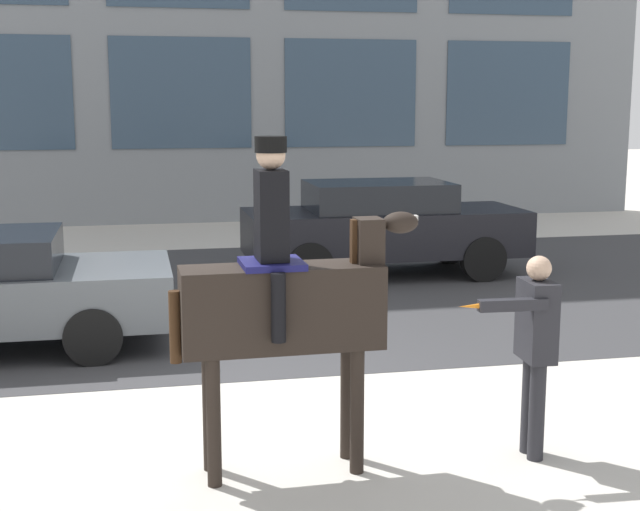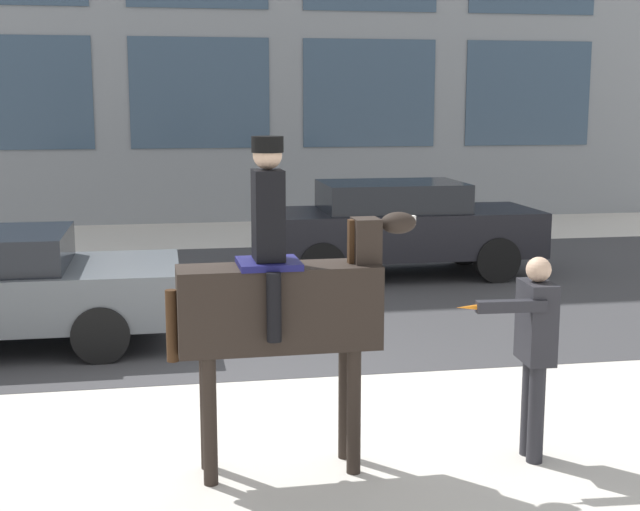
# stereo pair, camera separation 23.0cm
# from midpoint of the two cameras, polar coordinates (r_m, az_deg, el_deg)

# --- Properties ---
(ground_plane) EXTENTS (80.00, 80.00, 0.00)m
(ground_plane) POSITION_cam_midpoint_polar(r_m,az_deg,el_deg) (8.90, -4.57, -9.01)
(ground_plane) COLOR beige
(road_surface) EXTENTS (23.00, 8.50, 0.01)m
(road_surface) POSITION_cam_midpoint_polar(r_m,az_deg,el_deg) (13.46, -7.15, -2.51)
(road_surface) COLOR #38383A
(road_surface) RESTS_ON ground_plane
(mounted_horse_lead) EXTENTS (1.93, 0.65, 2.62)m
(mounted_horse_lead) POSITION_cam_midpoint_polar(r_m,az_deg,el_deg) (6.80, -3.16, -2.84)
(mounted_horse_lead) COLOR black
(mounted_horse_lead) RESTS_ON ground_plane
(pedestrian_bystander) EXTENTS (0.84, 0.43, 1.67)m
(pedestrian_bystander) POSITION_cam_midpoint_polar(r_m,az_deg,el_deg) (7.35, 12.70, -5.33)
(pedestrian_bystander) COLOR #232328
(pedestrian_bystander) RESTS_ON ground_plane
(street_car_far_lane) EXTENTS (4.59, 1.84, 1.56)m
(street_car_far_lane) POSITION_cam_midpoint_polar(r_m,az_deg,el_deg) (14.75, 3.61, 1.92)
(street_car_far_lane) COLOR black
(street_car_far_lane) RESTS_ON ground_plane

